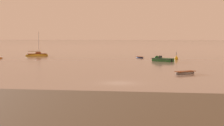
% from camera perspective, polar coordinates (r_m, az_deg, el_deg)
% --- Properties ---
extents(ground_plane, '(800.00, 800.00, 0.00)m').
position_cam_1_polar(ground_plane, '(51.72, 1.12, -3.11)').
color(ground_plane, gray).
extents(mudflat_shore, '(381.63, 22.58, 0.27)m').
position_cam_1_polar(mudflat_shore, '(31.14, 11.18, -8.00)').
color(mudflat_shore, brown).
rests_on(mudflat_shore, ground).
extents(motorboat_moored_1, '(6.39, 5.83, 2.21)m').
position_cam_1_polar(motorboat_moored_1, '(94.86, 7.42, 0.48)').
color(motorboat_moored_1, '#23602D').
rests_on(motorboat_moored_1, ground).
extents(rowboat_moored_0, '(2.39, 3.69, 0.55)m').
position_cam_1_polar(rowboat_moored_0, '(110.20, -16.88, 0.79)').
color(rowboat_moored_0, orange).
rests_on(rowboat_moored_0, ground).
extents(sailboat_moored_0, '(7.38, 4.93, 7.96)m').
position_cam_1_polar(sailboat_moored_0, '(118.51, -11.52, 1.23)').
color(sailboat_moored_0, gold).
rests_on(sailboat_moored_0, ground).
extents(rowboat_moored_3, '(4.13, 3.82, 0.66)m').
position_cam_1_polar(rowboat_moored_3, '(65.04, 11.22, -1.48)').
color(rowboat_moored_3, gray).
rests_on(rowboat_moored_3, ground).
extents(rowboat_moored_5, '(2.92, 3.28, 0.52)m').
position_cam_1_polar(rowboat_moored_5, '(107.54, 4.30, 0.88)').
color(rowboat_moored_5, navy).
rests_on(rowboat_moored_5, ground).
extents(channel_buoy, '(0.90, 0.90, 2.30)m').
position_cam_1_polar(channel_buoy, '(101.14, 9.90, 0.78)').
color(channel_buoy, gold).
rests_on(channel_buoy, ground).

